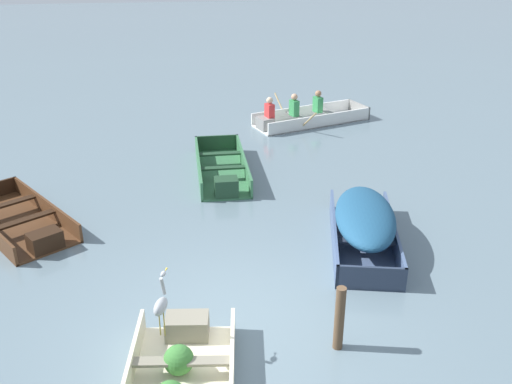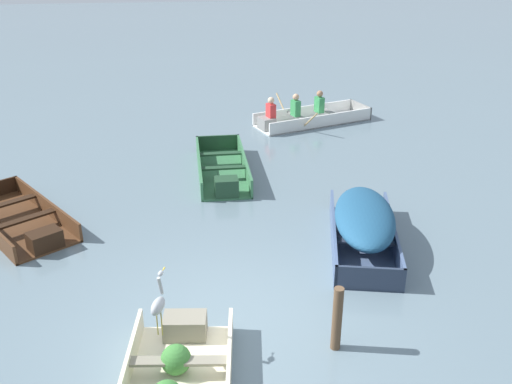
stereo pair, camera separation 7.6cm
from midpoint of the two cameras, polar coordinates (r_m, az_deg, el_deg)
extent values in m
plane|color=slate|center=(8.22, -2.28, -13.19)|extent=(80.00, 80.00, 0.00)
cube|color=gray|center=(7.94, -6.82, -13.16)|extent=(0.62, 0.43, 0.32)
cube|color=gray|center=(7.30, -7.44, -16.43)|extent=(1.19, 0.30, 0.04)
sphere|color=#387533|center=(7.38, -7.70, -16.27)|extent=(0.38, 0.38, 0.38)
cube|color=#475B7F|center=(10.23, 10.78, -5.19)|extent=(1.69, 2.98, 0.04)
cube|color=#475B7F|center=(10.09, 7.97, -4.17)|extent=(0.69, 2.75, 0.42)
cube|color=#475B7F|center=(10.20, 13.73, -4.35)|extent=(0.69, 2.75, 0.42)
cube|color=#273246|center=(8.96, 11.55, -8.54)|extent=(1.06, 0.29, 0.42)
cube|color=#273246|center=(11.21, 10.39, -1.14)|extent=(0.55, 0.46, 0.38)
cube|color=#273246|center=(10.46, 10.73, -2.65)|extent=(0.98, 0.38, 0.04)
cube|color=#273246|center=(9.72, 11.10, -4.93)|extent=(0.98, 0.38, 0.04)
ellipsoid|color=navy|center=(9.97, 11.02, -2.48)|extent=(1.52, 2.48, 0.49)
cube|color=#387047|center=(13.00, -3.23, 1.95)|extent=(1.09, 2.91, 0.04)
cube|color=#387047|center=(12.97, -1.00, 2.84)|extent=(0.07, 2.90, 0.42)
cube|color=#387047|center=(12.91, -5.51, 2.61)|extent=(0.07, 2.90, 0.42)
cube|color=#1E3D27|center=(14.26, -3.69, 4.86)|extent=(1.07, 0.06, 0.42)
cube|color=#1E3D27|center=(11.75, -2.79, 0.52)|extent=(0.48, 0.36, 0.38)
cube|color=#1E3D27|center=(12.48, -3.11, 2.43)|extent=(0.97, 0.17, 0.04)
cube|color=#1E3D27|center=(13.29, -3.41, 3.84)|extent=(0.97, 0.17, 0.04)
cube|color=#4C2D19|center=(11.64, -22.56, -2.89)|extent=(2.65, 3.09, 0.04)
cube|color=#4C2D19|center=(11.74, -20.09, -1.36)|extent=(1.69, 2.44, 0.36)
cube|color=black|center=(10.48, -20.16, -4.50)|extent=(0.65, 0.60, 0.32)
cube|color=black|center=(11.16, -21.94, -2.55)|extent=(1.00, 0.76, 0.04)
cube|color=black|center=(11.92, -23.51, -1.08)|extent=(1.00, 0.76, 0.04)
cube|color=white|center=(16.57, 5.82, 6.96)|extent=(3.50, 2.06, 0.04)
cube|color=white|center=(16.13, 6.79, 7.01)|extent=(3.19, 1.12, 0.36)
cube|color=white|center=(16.93, 4.96, 7.95)|extent=(3.19, 1.12, 0.36)
cube|color=gray|center=(17.43, 10.51, 8.12)|extent=(0.38, 1.01, 0.36)
cube|color=gray|center=(15.80, 1.21, 6.88)|extent=(0.49, 0.56, 0.33)
cube|color=gray|center=(16.25, 4.35, 7.59)|extent=(0.45, 0.95, 0.04)
cube|color=gray|center=(16.76, 7.34, 8.00)|extent=(0.45, 0.95, 0.04)
cube|color=#338C4C|center=(16.53, 6.48, 8.67)|extent=(0.26, 0.32, 0.44)
sphere|color=#9E7051|center=(16.45, 6.53, 9.74)|extent=(0.18, 0.18, 0.18)
cube|color=#338C4C|center=(16.14, 4.11, 8.36)|extent=(0.26, 0.32, 0.44)
sphere|color=tan|center=(16.05, 4.15, 9.46)|extent=(0.18, 0.18, 0.18)
cube|color=red|center=(15.77, 1.64, 8.03)|extent=(0.26, 0.32, 0.44)
sphere|color=beige|center=(15.68, 1.65, 9.15)|extent=(0.18, 0.18, 0.18)
cylinder|color=tan|center=(15.49, 5.64, 7.22)|extent=(0.25, 0.62, 0.55)
cylinder|color=tan|center=(16.85, 2.68, 8.76)|extent=(0.25, 0.62, 0.55)
cylinder|color=olive|center=(7.37, -9.55, -12.82)|extent=(0.02, 0.02, 0.35)
cylinder|color=olive|center=(7.35, -9.11, -12.90)|extent=(0.02, 0.02, 0.35)
ellipsoid|color=#93999E|center=(7.20, -9.48, -11.19)|extent=(0.24, 0.35, 0.18)
cylinder|color=#93999E|center=(7.17, -9.25, -9.22)|extent=(0.08, 0.12, 0.28)
ellipsoid|color=#93999E|center=(7.12, -9.22, -8.04)|extent=(0.09, 0.12, 0.06)
cone|color=gold|center=(7.18, -8.99, -7.71)|extent=(0.06, 0.10, 0.02)
cylinder|color=brown|center=(7.63, 8.40, -12.43)|extent=(0.13, 0.13, 0.94)
camera|label=1|loc=(0.04, -89.81, 0.09)|focal=40.00mm
camera|label=2|loc=(0.04, 90.19, -0.09)|focal=40.00mm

